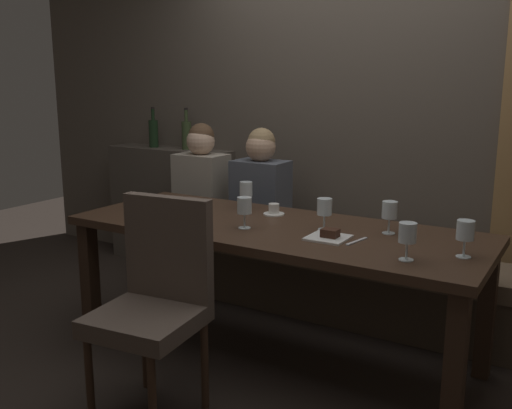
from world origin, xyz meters
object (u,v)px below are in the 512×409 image
at_px(wine_bottle_pale_label, 187,134).
at_px(wine_glass_near_right, 244,206).
at_px(chair_near_side, 156,293).
at_px(wine_glass_center_front, 408,234).
at_px(wine_glass_end_left, 246,190).
at_px(espresso_cup, 274,210).
at_px(banquette_bench, 327,279).
at_px(diner_bearded, 261,186).
at_px(wine_glass_far_left, 324,208).
at_px(fork_on_table, 357,241).
at_px(wine_glass_near_left, 465,232).
at_px(dessert_plate, 329,236).
at_px(wine_glass_far_right, 390,211).
at_px(dining_table, 274,241).
at_px(wine_bottle_dark_red, 154,133).
at_px(diner_redhead, 201,178).

xyz_separation_m(wine_bottle_pale_label, wine_glass_near_right, (1.29, -1.18, -0.21)).
height_order(chair_near_side, wine_glass_center_front, chair_near_side).
height_order(wine_glass_end_left, wine_glass_near_right, same).
bearing_deg(chair_near_side, espresso_cup, 85.13).
bearing_deg(banquette_bench, diner_bearded, 178.98).
height_order(wine_glass_center_front, wine_glass_far_left, same).
bearing_deg(fork_on_table, wine_bottle_pale_label, 160.74).
height_order(wine_glass_near_left, dessert_plate, wine_glass_near_left).
xyz_separation_m(wine_glass_far_right, espresso_cup, (-0.69, 0.06, -0.09)).
distance_m(wine_glass_center_front, fork_on_table, 0.34).
relative_size(banquette_bench, diner_bearded, 3.42).
bearing_deg(chair_near_side, wine_bottle_pale_label, 123.78).
distance_m(wine_glass_near_right, fork_on_table, 0.61).
distance_m(dining_table, wine_bottle_dark_red, 2.03).
xyz_separation_m(dining_table, dessert_plate, (0.35, -0.09, 0.10)).
relative_size(banquette_bench, espresso_cup, 20.83).
height_order(banquette_bench, wine_bottle_pale_label, wine_bottle_pale_label).
xyz_separation_m(banquette_bench, wine_bottle_pale_label, (-1.39, 0.35, 0.84)).
bearing_deg(espresso_cup, chair_near_side, -94.87).
distance_m(wine_glass_near_left, wine_glass_center_front, 0.26).
height_order(banquette_bench, diner_redhead, diner_redhead).
bearing_deg(wine_bottle_pale_label, fork_on_table, -30.93).
xyz_separation_m(dining_table, wine_glass_far_left, (0.26, 0.05, 0.20)).
distance_m(wine_glass_end_left, fork_on_table, 0.90).
bearing_deg(banquette_bench, wine_glass_end_left, -127.19).
relative_size(banquette_bench, wine_glass_near_left, 15.24).
bearing_deg(wine_glass_far_left, wine_bottle_pale_label, 148.82).
xyz_separation_m(wine_glass_center_front, espresso_cup, (-0.90, 0.44, -0.09)).
distance_m(diner_redhead, wine_bottle_dark_red, 0.82).
bearing_deg(espresso_cup, dining_table, -60.19).
distance_m(wine_bottle_dark_red, wine_glass_far_right, 2.44).
height_order(diner_bearded, wine_glass_center_front, diner_bearded).
height_order(wine_bottle_pale_label, wine_glass_far_left, wine_bottle_pale_label).
height_order(wine_bottle_dark_red, wine_glass_near_right, wine_bottle_dark_red).
xyz_separation_m(banquette_bench, chair_near_side, (-0.20, -1.42, 0.33)).
bearing_deg(wine_glass_near_right, wine_glass_center_front, -6.42).
bearing_deg(wine_glass_end_left, wine_glass_near_right, -58.94).
bearing_deg(wine_glass_far_left, dining_table, -168.67).
height_order(banquette_bench, wine_glass_far_right, wine_glass_far_right).
bearing_deg(wine_glass_far_left, wine_bottle_dark_red, 153.74).
height_order(chair_near_side, wine_glass_far_left, chair_near_side).
height_order(wine_glass_end_left, fork_on_table, wine_glass_end_left).
distance_m(dessert_plate, fork_on_table, 0.14).
bearing_deg(wine_bottle_dark_red, wine_glass_end_left, -29.26).
bearing_deg(espresso_cup, diner_redhead, 150.44).
relative_size(wine_bottle_dark_red, wine_glass_near_right, 1.99).
xyz_separation_m(diner_bearded, dessert_plate, (0.86, -0.80, -0.04)).
relative_size(dining_table, banquette_bench, 0.88).
bearing_deg(fork_on_table, diner_redhead, 163.89).
bearing_deg(fork_on_table, espresso_cup, 166.52).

